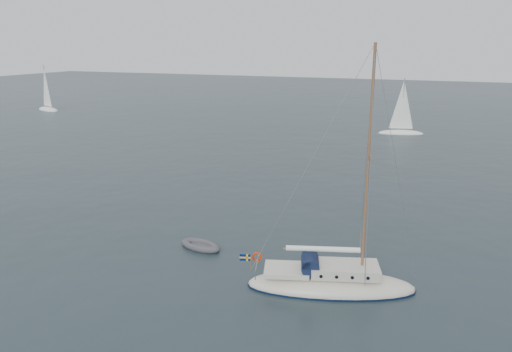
% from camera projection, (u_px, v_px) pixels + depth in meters
% --- Properties ---
extents(ground, '(300.00, 300.00, 0.00)m').
position_uv_depth(ground, '(283.00, 268.00, 27.59)').
color(ground, black).
rests_on(ground, ground).
extents(sailboat, '(8.87, 2.66, 12.63)m').
position_uv_depth(sailboat, '(331.00, 271.00, 25.00)').
color(sailboat, beige).
rests_on(sailboat, ground).
extents(dinghy, '(2.78, 1.26, 0.40)m').
position_uv_depth(dinghy, '(201.00, 246.00, 30.15)').
color(dinghy, '#535258').
rests_on(dinghy, ground).
extents(distant_yacht_c, '(5.99, 3.19, 7.94)m').
position_uv_depth(distant_yacht_c, '(402.00, 109.00, 67.07)').
color(distant_yacht_c, white).
rests_on(distant_yacht_c, ground).
extents(distant_yacht_a, '(6.46, 3.44, 8.56)m').
position_uv_depth(distant_yacht_a, '(46.00, 90.00, 90.54)').
color(distant_yacht_a, white).
rests_on(distant_yacht_a, ground).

